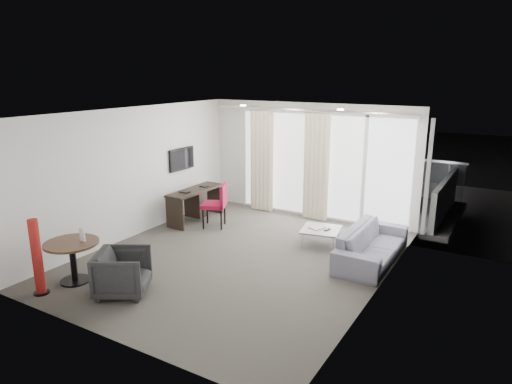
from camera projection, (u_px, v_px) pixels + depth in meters
The scene contains 28 objects.
floor at pixel (239, 258), 8.23m from camera, with size 5.00×6.00×0.00m, color #48433D.
ceiling at pixel (238, 113), 7.57m from camera, with size 5.00×6.00×0.00m, color white.
wall_left at pixel (133, 173), 9.13m from camera, with size 0.00×6.00×2.60m, color silver.
wall_right at pixel (382, 210), 6.67m from camera, with size 0.00×6.00×2.60m, color silver.
wall_front at pixel (102, 242), 5.40m from camera, with size 5.00×0.00×2.60m, color silver.
window_panel at pixel (321, 166), 10.26m from camera, with size 4.00×0.02×2.38m, color white, non-canonical shape.
window_frame at pixel (321, 166), 10.25m from camera, with size 4.10×0.06×2.44m, color white, non-canonical shape.
curtain_left at pixel (262, 161), 10.84m from camera, with size 0.60×0.20×2.38m, color beige, non-canonical shape.
curtain_right at pixel (316, 167), 10.15m from camera, with size 0.60×0.20×2.38m, color beige, non-canonical shape.
curtain_track at pixel (308, 110), 9.96m from camera, with size 4.80×0.04×0.04m, color #B2B2B7, non-canonical shape.
downlight_a at pixel (243, 105), 9.35m from camera, with size 0.12×0.12×0.02m, color #FFE0B2.
downlight_b at pixel (340, 110), 8.31m from camera, with size 0.12×0.12×0.02m, color #FFE0B2.
desk at pixel (196, 205), 10.26m from camera, with size 0.48×1.53×0.72m, color black, non-canonical shape.
tv at pixel (182, 159), 10.30m from camera, with size 0.05×0.80×0.50m, color black, non-canonical shape.
desk_chair at pixel (214, 205), 9.80m from camera, with size 0.52×0.49×0.95m, color maroon, non-canonical shape.
round_table at pixel (73, 262), 7.23m from camera, with size 0.84×0.84×0.67m, color #432C1C, non-canonical shape.
menu_card at pixel (83, 238), 7.18m from camera, with size 0.12×0.02×0.22m, color white, non-canonical shape.
red_lamp at pixel (37, 257), 6.78m from camera, with size 0.24×0.24×1.18m, color maroon.
tub_armchair at pixel (123, 273), 6.83m from camera, with size 0.73×0.76×0.69m, color #242425.
coffee_table at pixel (321, 237), 8.85m from camera, with size 0.72×0.72×0.32m, color gray, non-canonical shape.
remote at pixel (327, 228), 8.72m from camera, with size 0.05×0.15×0.02m, color black, non-canonical shape.
magazine at pixel (317, 226), 8.85m from camera, with size 0.20×0.25×0.01m, color gray, non-canonical shape.
sofa at pixel (372, 244), 8.08m from camera, with size 2.05×0.80×0.60m, color slate.
terrace_slab at pixel (342, 204), 11.85m from camera, with size 5.60×3.00×0.12m, color #4D4D50.
rattan_chair_a at pixel (362, 192), 11.24m from camera, with size 0.55×0.55×0.80m, color brown, non-canonical shape.
rattan_chair_b at pixel (400, 197), 10.69m from camera, with size 0.57×0.57×0.84m, color brown, non-canonical shape.
rattan_table at pixel (383, 202), 10.80m from camera, with size 0.53×0.53×0.53m, color brown, non-canonical shape.
balustrade at pixel (361, 172), 12.91m from camera, with size 5.50×0.06×1.05m, color #B2B2B7, non-canonical shape.
Camera 1 is at (4.16, -6.44, 3.26)m, focal length 32.00 mm.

